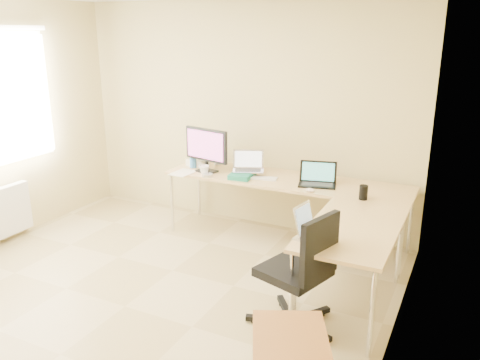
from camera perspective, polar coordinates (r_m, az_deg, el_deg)
The scene contains 20 objects.
floor at distance 4.37m, azimuth -13.42°, elevation -14.29°, with size 4.50×4.50×0.00m, color #9F8A58.
wall_back at distance 5.71m, azimuth 0.19°, elevation 7.61°, with size 4.50×4.50×0.00m, color tan.
wall_right at distance 2.98m, azimuth 17.56°, elevation -2.09°, with size 4.50×4.50×0.00m, color tan.
desk_main at distance 5.32m, azimuth 5.30°, elevation -3.64°, with size 2.65×0.70×0.73m, color tan.
desk_return at distance 4.18m, azimuth 12.90°, elevation -10.02°, with size 0.70×1.30×0.73m, color tan.
monitor at distance 5.39m, azimuth -3.98°, elevation 3.52°, with size 0.58×0.19×0.50m, color black.
book_stack at distance 5.23m, azimuth 0.26°, elevation 0.60°, with size 0.23×0.31×0.05m, color #14634E.
laptop_center at distance 5.25m, azimuth 0.96°, elevation 2.20°, with size 0.34×0.26×0.22m, color silver.
laptop_black at distance 4.99m, azimuth 9.14°, elevation 0.67°, with size 0.38×0.28×0.24m, color black.
keyboard at distance 5.19m, azimuth 2.22°, elevation 0.26°, with size 0.40×0.11×0.02m, color silver.
mouse at distance 4.81m, azimuth 8.27°, elevation -1.17°, with size 0.10×0.06×0.03m, color silver.
mug at distance 5.34m, azimuth -4.22°, elevation 1.20°, with size 0.11×0.11×0.10m, color white.
cd_stack at distance 5.27m, azimuth -3.87°, elevation 0.56°, with size 0.12×0.12×0.03m, color silver.
water_bottle at distance 5.60m, azimuth -5.57°, elevation 2.79°, with size 0.08×0.08×0.27m, color #3069A7.
papers at distance 5.43m, azimuth -6.76°, elevation 0.86°, with size 0.21×0.30×0.01m, color silver.
white_box at distance 5.71m, azimuth -5.02°, elevation 2.10°, with size 0.22×0.16×0.08m, color white.
desk_fan at distance 5.73m, azimuth -2.64°, elevation 3.05°, with size 0.19×0.19×0.25m, color silver.
black_cup at distance 4.67m, azimuth 14.35°, elevation -1.44°, with size 0.08×0.08×0.14m, color black.
laptop_return at distance 3.71m, azimuth 8.89°, elevation -5.41°, with size 0.24×0.31×0.20m, color silver.
office_chair at distance 3.79m, azimuth 6.32°, elevation -10.35°, with size 0.60×0.60×0.99m, color black.
Camera 1 is at (2.49, -2.80, 2.24)m, focal length 36.19 mm.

